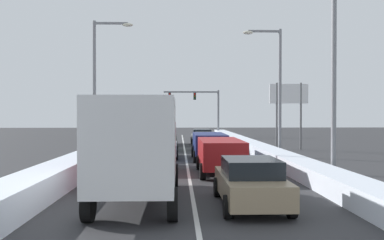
# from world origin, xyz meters

# --- Properties ---
(ground_plane) EXTENTS (131.93, 131.93, 0.00)m
(ground_plane) POSITION_xyz_m (0.00, 20.30, 0.00)
(ground_plane) COLOR #333335
(lane_stripe_between_right_lane_and_center_lane) EXTENTS (0.14, 55.82, 0.01)m
(lane_stripe_between_right_lane_and_center_lane) POSITION_xyz_m (-0.00, 25.37, 0.00)
(lane_stripe_between_right_lane_and_center_lane) COLOR silver
(lane_stripe_between_right_lane_and_center_lane) RESTS_ON ground
(snow_bank_right_shoulder) EXTENTS (1.39, 55.82, 0.74)m
(snow_bank_right_shoulder) POSITION_xyz_m (5.30, 25.37, 0.37)
(snow_bank_right_shoulder) COLOR silver
(snow_bank_right_shoulder) RESTS_ON ground
(snow_bank_left_shoulder) EXTENTS (1.49, 55.82, 0.91)m
(snow_bank_left_shoulder) POSITION_xyz_m (-5.30, 25.37, 0.45)
(snow_bank_left_shoulder) COLOR silver
(snow_bank_left_shoulder) RESTS_ON ground
(sedan_tan_right_lane_nearest) EXTENTS (2.00, 4.50, 1.51)m
(sedan_tan_right_lane_nearest) POSITION_xyz_m (1.76, 7.70, 0.76)
(sedan_tan_right_lane_nearest) COLOR #937F60
(sedan_tan_right_lane_nearest) RESTS_ON ground
(suv_red_right_lane_second) EXTENTS (2.16, 4.90, 1.67)m
(suv_red_right_lane_second) POSITION_xyz_m (1.53, 14.67, 1.02)
(suv_red_right_lane_second) COLOR maroon
(suv_red_right_lane_second) RESTS_ON ground
(suv_navy_right_lane_third) EXTENTS (2.16, 4.90, 1.67)m
(suv_navy_right_lane_third) POSITION_xyz_m (1.47, 21.03, 1.02)
(suv_navy_right_lane_third) COLOR navy
(suv_navy_right_lane_third) RESTS_ON ground
(sedan_white_right_lane_fourth) EXTENTS (2.00, 4.50, 1.51)m
(sedan_white_right_lane_fourth) POSITION_xyz_m (1.65, 26.77, 0.76)
(sedan_white_right_lane_fourth) COLOR silver
(sedan_white_right_lane_fourth) RESTS_ON ground
(sedan_gray_right_lane_fifth) EXTENTS (2.00, 4.50, 1.51)m
(sedan_gray_right_lane_fifth) POSITION_xyz_m (1.70, 33.76, 0.76)
(sedan_gray_right_lane_fifth) COLOR slate
(sedan_gray_right_lane_fifth) RESTS_ON ground
(box_truck_center_lane_nearest) EXTENTS (2.53, 7.20, 3.36)m
(box_truck_center_lane_nearest) POSITION_xyz_m (-1.77, 8.36, 1.90)
(box_truck_center_lane_nearest) COLOR maroon
(box_truck_center_lane_nearest) RESTS_ON ground
(sedan_charcoal_center_lane_second) EXTENTS (2.00, 4.50, 1.51)m
(sedan_charcoal_center_lane_second) POSITION_xyz_m (-1.84, 16.58, 0.76)
(sedan_charcoal_center_lane_second) COLOR #38383D
(sedan_charcoal_center_lane_second) RESTS_ON ground
(sedan_silver_center_lane_third) EXTENTS (2.00, 4.50, 1.51)m
(sedan_silver_center_lane_third) POSITION_xyz_m (-1.53, 22.32, 0.76)
(sedan_silver_center_lane_third) COLOR #B7BABF
(sedan_silver_center_lane_third) RESTS_ON ground
(sedan_green_center_lane_fourth) EXTENTS (2.00, 4.50, 1.51)m
(sedan_green_center_lane_fourth) POSITION_xyz_m (-1.60, 28.06, 0.76)
(sedan_green_center_lane_fourth) COLOR #1E5633
(sedan_green_center_lane_fourth) RESTS_ON ground
(suv_black_center_lane_fifth) EXTENTS (2.16, 4.90, 1.67)m
(suv_black_center_lane_fifth) POSITION_xyz_m (-1.77, 34.05, 1.02)
(suv_black_center_lane_fifth) COLOR black
(suv_black_center_lane_fifth) RESTS_ON ground
(traffic_light_gantry) EXTENTS (7.54, 0.47, 6.20)m
(traffic_light_gantry) POSITION_xyz_m (2.57, 50.73, 4.50)
(traffic_light_gantry) COLOR slate
(traffic_light_gantry) RESTS_ON ground
(street_lamp_right_near) EXTENTS (2.66, 0.36, 9.09)m
(street_lamp_right_near) POSITION_xyz_m (5.96, 12.69, 5.37)
(street_lamp_right_near) COLOR gray
(street_lamp_right_near) RESTS_ON ground
(street_lamp_right_mid) EXTENTS (2.66, 0.36, 8.71)m
(street_lamp_right_mid) POSITION_xyz_m (6.09, 22.83, 5.17)
(street_lamp_right_mid) COLOR gray
(street_lamp_right_mid) RESTS_ON ground
(street_lamp_left_mid) EXTENTS (2.66, 0.36, 9.05)m
(street_lamp_left_mid) POSITION_xyz_m (-5.70, 22.27, 5.35)
(street_lamp_left_mid) COLOR gray
(street_lamp_left_mid) RESTS_ON ground
(roadside_sign_right) EXTENTS (3.20, 0.16, 5.50)m
(roadside_sign_right) POSITION_xyz_m (8.58, 28.52, 4.02)
(roadside_sign_right) COLOR #59595B
(roadside_sign_right) RESTS_ON ground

